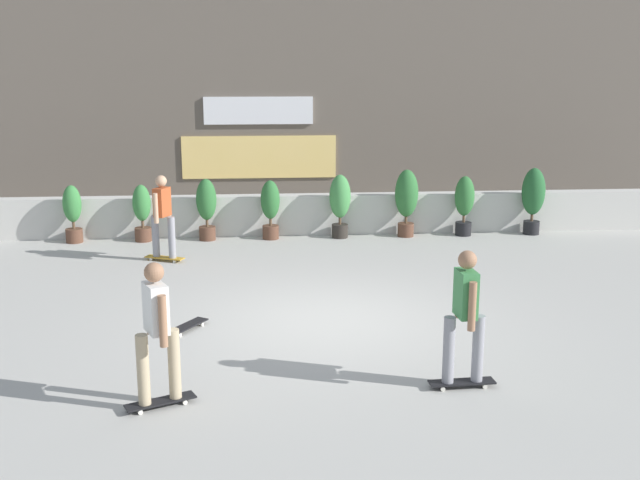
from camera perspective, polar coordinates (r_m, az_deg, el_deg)
name	(u,v)px	position (r m, az deg, el deg)	size (l,w,h in m)	color
ground_plane	(328,320)	(11.64, 0.60, -6.00)	(48.00, 48.00, 0.00)	#B2AFA8
planter_wall	(304,214)	(17.31, -1.21, 1.93)	(18.00, 0.40, 0.90)	beige
building_backdrop	(294,84)	(20.98, -1.93, 11.59)	(20.00, 2.08, 6.50)	#60564C
potted_plant_0	(73,211)	(17.27, -17.99, 2.04)	(0.39, 0.39, 1.25)	brown
potted_plant_1	(142,211)	(16.99, -13.15, 2.14)	(0.39, 0.39, 1.24)	brown
potted_plant_2	(206,206)	(16.82, -8.47, 2.55)	(0.44, 0.44, 1.35)	brown
potted_plant_3	(270,207)	(16.79, -3.73, 2.51)	(0.42, 0.42, 1.30)	brown
potted_plant_4	(340,202)	(16.87, 1.50, 2.87)	(0.47, 0.47, 1.41)	#2D2823
potted_plant_5	(406,198)	(17.08, 6.47, 3.15)	(0.52, 0.52, 1.51)	brown
potted_plant_6	(464,202)	(17.40, 10.73, 2.79)	(0.44, 0.44, 1.34)	black
potted_plant_7	(533,196)	(17.86, 15.63, 3.19)	(0.52, 0.52, 1.51)	black
skater_far_left	(163,214)	(15.13, -11.67, 1.92)	(0.81, 0.52, 1.70)	#BF8C26
skater_by_wall_left	(157,328)	(8.70, -12.08, -6.46)	(0.81, 0.52, 1.70)	black
skater_foreground	(465,313)	(9.18, 10.77, -5.36)	(0.81, 0.56, 1.70)	black
skateboard_aside	(187,326)	(11.36, -9.93, -6.37)	(0.60, 0.78, 0.08)	black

